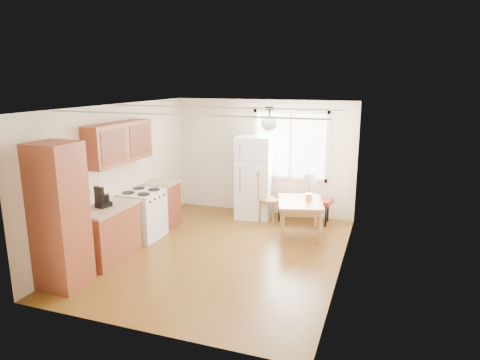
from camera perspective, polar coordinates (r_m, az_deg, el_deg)
The scene contains 11 objects.
room_shell at distance 7.10m, azimuth -2.54°, elevation -0.35°, with size 4.60×5.60×2.62m.
kitchen_run at distance 7.49m, azimuth -16.67°, elevation -3.44°, with size 0.65×3.40×2.20m.
window_unit at distance 9.19m, azimuth 6.74°, elevation 4.63°, with size 1.64×0.05×1.51m.
pendant_light at distance 7.08m, azimuth 3.91°, elevation 7.70°, with size 0.26×0.26×0.40m.
refrigerator at distance 9.16m, azimuth 1.86°, elevation 0.42°, with size 0.82×0.82×1.76m.
bench at distance 9.01m, azimuth 8.53°, elevation -2.62°, with size 1.20×0.59×0.53m.
dining_table at distance 8.20m, azimuth 8.03°, elevation -3.45°, with size 1.06×1.26×0.68m.
chair at distance 8.95m, azimuth 3.49°, elevation -1.73°, with size 0.49×0.48×1.05m.
table_lamp at distance 8.20m, azimuth 9.25°, elevation -0.09°, with size 0.29×0.29×0.51m.
coffee_maker at distance 7.26m, azimuth -17.86°, elevation -2.47°, with size 0.23×0.27×0.36m.
kettle at distance 7.36m, azimuth -18.16°, elevation -2.47°, with size 0.14×0.14×0.26m.
Camera 1 is at (2.59, -6.39, 2.93)m, focal length 32.00 mm.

